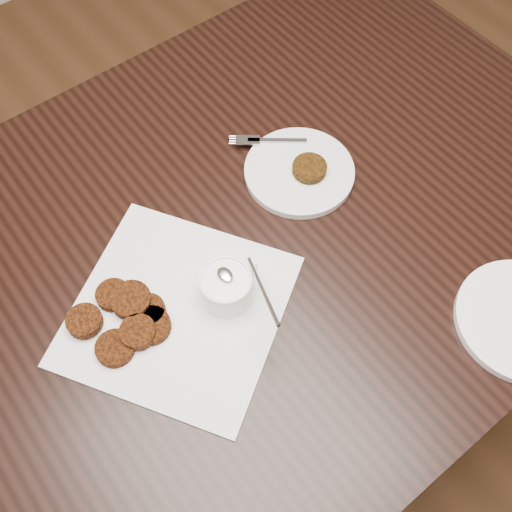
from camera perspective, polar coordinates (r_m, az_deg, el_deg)
The scene contains 6 objects.
floor at distance 1.64m, azimuth 0.26°, elevation -16.14°, with size 4.00×4.00×0.00m, color #52321C.
table at distance 1.32m, azimuth -2.61°, elevation -7.55°, with size 1.47×0.94×0.75m, color black.
napkin at distance 0.93m, azimuth -7.49°, elevation -5.15°, with size 0.31×0.31×0.00m, color white.
sauce_ramekin at distance 0.88m, azimuth -2.96°, elevation -2.13°, with size 0.11×0.11×0.12m, color white, non-canonical shape.
patty_cluster at distance 0.92m, azimuth -11.88°, elevation -6.02°, with size 0.21×0.21×0.02m, color #60280C, non-canonical shape.
plate_with_patty at distance 1.06m, azimuth 4.19°, elevation 8.30°, with size 0.19×0.19×0.03m, color silver, non-canonical shape.
Camera 1 is at (-0.25, -0.31, 1.59)m, focal length 41.76 mm.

